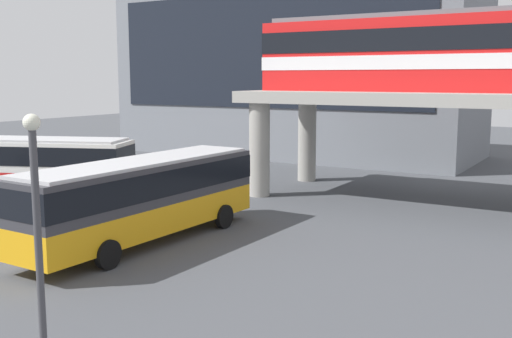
{
  "coord_description": "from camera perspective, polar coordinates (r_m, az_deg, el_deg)",
  "views": [
    {
      "loc": [
        16.48,
        -13.65,
        6.27
      ],
      "look_at": [
        2.58,
        9.62,
        2.2
      ],
      "focal_mm": 42.66,
      "sensor_mm": 36.0,
      "label": 1
    }
  ],
  "objects": [
    {
      "name": "lamp_post",
      "position": [
        13.53,
        -19.85,
        -4.55
      ],
      "size": [
        0.36,
        0.36,
        5.55
      ],
      "color": "#3F3F44",
      "rests_on": "ground_plane"
    },
    {
      "name": "station_building",
      "position": [
        50.93,
        3.9,
        9.92
      ],
      "size": [
        28.79,
        11.79,
        15.02
      ],
      "color": "slate",
      "rests_on": "ground_plane"
    },
    {
      "name": "ground_plane",
      "position": [
        29.5,
        -3.94,
        -3.75
      ],
      "size": [
        120.0,
        120.0,
        0.0
      ],
      "primitive_type": "plane",
      "color": "#47494F"
    },
    {
      "name": "bus_main",
      "position": [
        23.48,
        -10.54,
        -2.11
      ],
      "size": [
        2.99,
        11.11,
        3.22
      ],
      "color": "orange",
      "rests_on": "ground_plane"
    },
    {
      "name": "bus_secondary",
      "position": [
        33.5,
        -20.87,
        0.64
      ],
      "size": [
        11.2,
        6.4,
        3.22
      ],
      "color": "red",
      "rests_on": "ground_plane"
    },
    {
      "name": "pedestrian_near_building",
      "position": [
        31.45,
        -6.08,
        -1.6
      ],
      "size": [
        0.47,
        0.39,
        1.63
      ],
      "color": "maroon",
      "rests_on": "ground_plane"
    }
  ]
}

